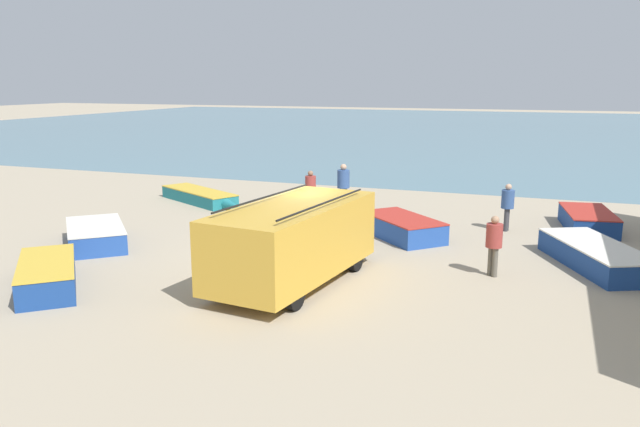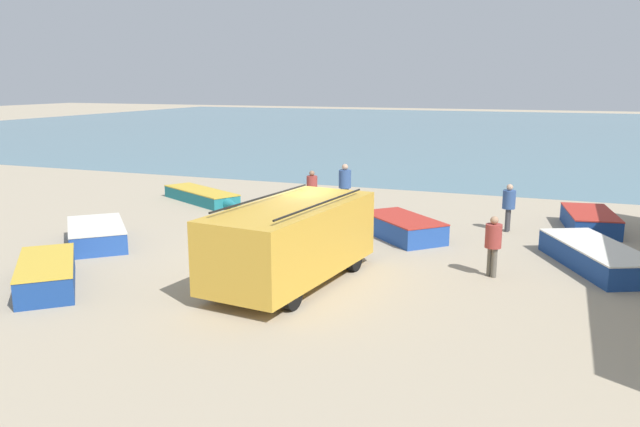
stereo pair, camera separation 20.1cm
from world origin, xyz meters
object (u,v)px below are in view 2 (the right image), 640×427
(fishing_rowboat_3, at_px, (400,227))
(fisherman_3, at_px, (312,187))
(parked_van, at_px, (293,239))
(fisherman_2, at_px, (509,203))
(fishing_rowboat_5, at_px, (203,196))
(fishing_rowboat_0, at_px, (594,255))
(fishing_rowboat_2, at_px, (96,234))
(fisherman_1, at_px, (493,241))
(fishing_rowboat_1, at_px, (589,220))
(fisherman_0, at_px, (345,183))
(fishing_rowboat_4, at_px, (47,272))

(fishing_rowboat_3, distance_m, fisherman_3, 5.07)
(parked_van, xyz_separation_m, fisherman_2, (4.56, 7.61, -0.16))
(fisherman_3, bearing_deg, fishing_rowboat_5, -90.61)
(fishing_rowboat_3, relative_size, fishing_rowboat_5, 0.70)
(fishing_rowboat_5, bearing_deg, fishing_rowboat_0, 12.85)
(fishing_rowboat_5, bearing_deg, fishing_rowboat_3, 11.26)
(fishing_rowboat_2, xyz_separation_m, fisherman_1, (11.82, 1.02, 0.63))
(fishing_rowboat_5, xyz_separation_m, fisherman_2, (12.29, -0.74, 0.71))
(fishing_rowboat_1, distance_m, fisherman_0, 8.86)
(fishing_rowboat_2, xyz_separation_m, fisherman_0, (5.52, 7.70, 0.76))
(fisherman_3, bearing_deg, fishing_rowboat_1, 92.76)
(fisherman_2, xyz_separation_m, fisherman_3, (-7.39, 0.73, -0.01))
(fishing_rowboat_5, bearing_deg, fishing_rowboat_2, -57.56)
(fishing_rowboat_0, height_order, fishing_rowboat_1, fishing_rowboat_1)
(fishing_rowboat_5, bearing_deg, fisherman_0, 34.30)
(fishing_rowboat_0, height_order, fishing_rowboat_5, fishing_rowboat_0)
(fishing_rowboat_4, distance_m, fishing_rowboat_5, 10.96)
(fishing_rowboat_5, relative_size, fisherman_0, 2.67)
(fishing_rowboat_0, height_order, fisherman_2, fisherman_2)
(parked_van, distance_m, fishing_rowboat_2, 7.38)
(fisherman_1, relative_size, fisherman_2, 0.99)
(fishing_rowboat_4, distance_m, fisherman_3, 11.11)
(fishing_rowboat_2, xyz_separation_m, fisherman_3, (4.39, 7.06, 0.62))
(parked_van, relative_size, fishing_rowboat_2, 1.59)
(fishing_rowboat_3, relative_size, fisherman_0, 1.86)
(fisherman_1, height_order, fisherman_3, fisherman_1)
(fisherman_3, bearing_deg, parked_van, 18.19)
(fishing_rowboat_2, height_order, fishing_rowboat_4, fishing_rowboat_4)
(fishing_rowboat_1, height_order, fishing_rowboat_2, fishing_rowboat_2)
(parked_van, relative_size, fisherman_0, 3.07)
(fishing_rowboat_3, xyz_separation_m, fishing_rowboat_5, (-9.09, 2.79, -0.08))
(fishing_rowboat_2, bearing_deg, fisherman_3, -74.98)
(fishing_rowboat_4, bearing_deg, fisherman_1, -107.26)
(fishing_rowboat_5, bearing_deg, fisherman_2, 24.88)
(fishing_rowboat_1, height_order, fishing_rowboat_3, fishing_rowboat_3)
(parked_van, xyz_separation_m, fishing_rowboat_4, (-5.58, -2.40, -0.78))
(fishing_rowboat_3, xyz_separation_m, fisherman_1, (3.24, -3.26, 0.62))
(fishing_rowboat_4, xyz_separation_m, fishing_rowboat_5, (-2.15, 10.75, -0.08))
(parked_van, relative_size, fishing_rowboat_5, 1.15)
(fishing_rowboat_1, relative_size, fisherman_1, 2.43)
(fishing_rowboat_0, bearing_deg, fisherman_2, 11.39)
(parked_van, relative_size, fishing_rowboat_0, 1.17)
(fisherman_3, bearing_deg, fishing_rowboat_4, -14.91)
(fishing_rowboat_0, xyz_separation_m, fisherman_2, (-2.53, 3.36, 0.64))
(fishing_rowboat_0, bearing_deg, fishing_rowboat_2, 76.08)
(fishing_rowboat_1, height_order, fisherman_1, fisherman_1)
(fishing_rowboat_2, xyz_separation_m, fishing_rowboat_4, (1.64, -3.69, 0.01))
(fishing_rowboat_3, xyz_separation_m, fisherman_2, (3.20, 2.05, 0.62))
(parked_van, bearing_deg, fishing_rowboat_1, -31.83)
(fishing_rowboat_1, xyz_separation_m, fisherman_2, (-2.56, -1.30, 0.64))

